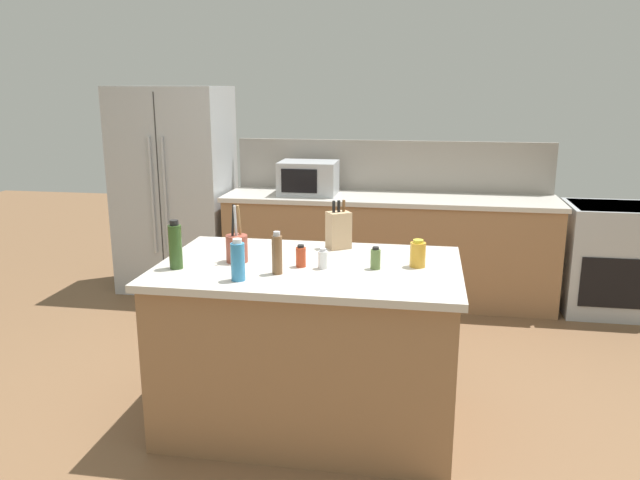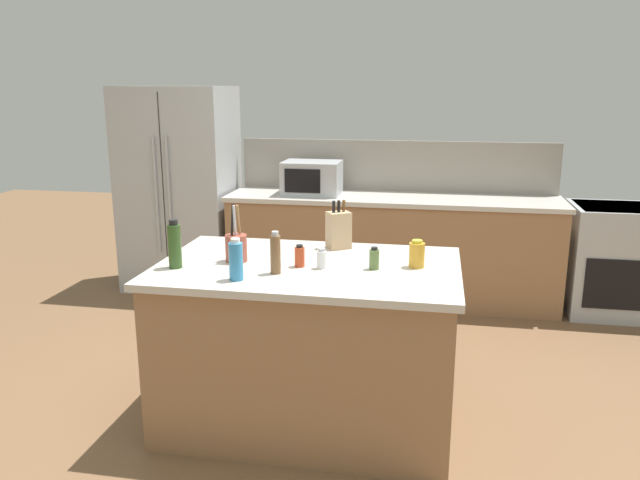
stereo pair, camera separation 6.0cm
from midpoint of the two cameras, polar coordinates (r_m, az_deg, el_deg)
name	(u,v)px [view 1 (the left image)]	position (r m, az deg, el deg)	size (l,w,h in m)	color
ground_plane	(310,419)	(3.77, -1.40, -16.06)	(14.00, 14.00, 0.00)	brown
back_counter_run	(388,248)	(5.60, 5.90, -0.75)	(2.91, 0.66, 0.94)	#936B47
wall_backsplash	(392,166)	(5.77, 6.29, 6.76)	(2.87, 0.03, 0.46)	gray
kitchen_island	(310,344)	(3.56, -1.44, -9.48)	(1.64, 1.03, 0.94)	#936B47
refrigerator	(175,189)	(6.01, -13.36, 4.53)	(0.99, 0.75, 1.88)	#ADB2B7
range_oven	(610,258)	(5.80, 24.75, -1.52)	(0.76, 0.65, 0.92)	#ADB2B7
microwave	(308,178)	(5.56, -1.39, 5.70)	(0.51, 0.39, 0.29)	#ADB2B7
knife_block	(339,230)	(3.71, 1.25, 0.95)	(0.16, 0.15, 0.29)	tan
utensil_crock	(237,247)	(3.46, -8.11, -0.66)	(0.12, 0.12, 0.32)	brown
olive_oil_bottle	(175,246)	(3.39, -13.58, -0.52)	(0.07, 0.07, 0.26)	#2D4C1E
spice_jar_oregano	(375,259)	(3.31, 4.58, -1.71)	(0.05, 0.05, 0.12)	#567038
pepper_grinder	(277,254)	(3.21, -4.48, -1.28)	(0.05, 0.05, 0.22)	brown
honey_jar	(418,254)	(3.37, 8.43, -1.28)	(0.08, 0.08, 0.15)	gold
dish_soap_bottle	(238,261)	(3.13, -8.07, -1.90)	(0.07, 0.07, 0.21)	#3384BC
spice_jar_paprika	(301,256)	(3.34, -2.28, -1.52)	(0.05, 0.05, 0.12)	#B73D1E
salt_shaker	(323,259)	(3.31, -0.25, -1.77)	(0.05, 0.05, 0.11)	silver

